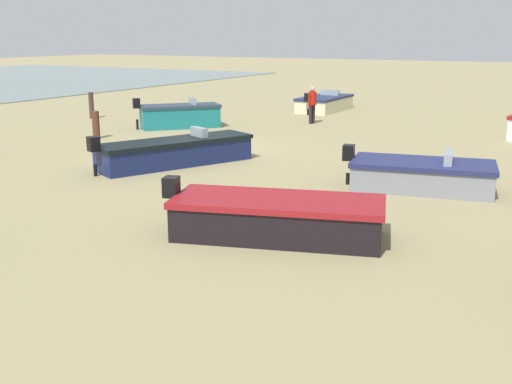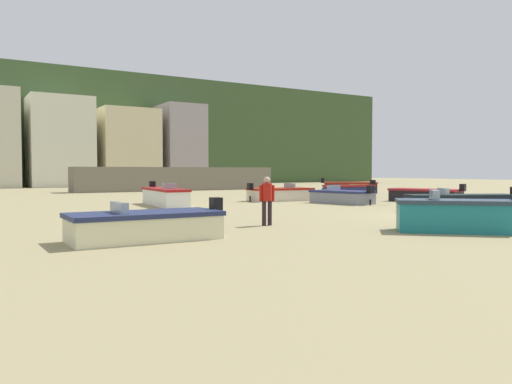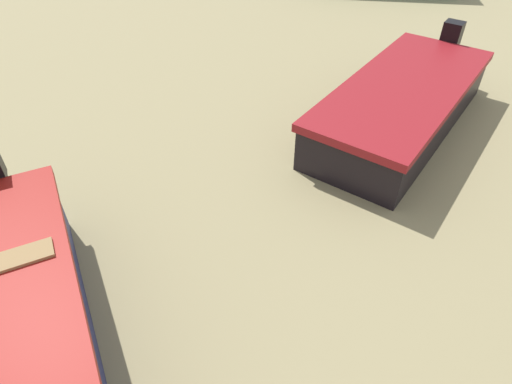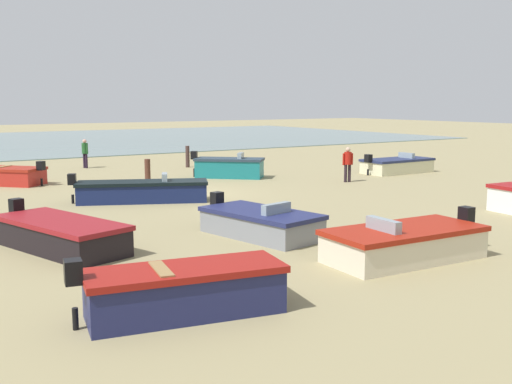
{
  "view_description": "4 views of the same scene",
  "coord_description": "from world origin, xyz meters",
  "px_view_note": "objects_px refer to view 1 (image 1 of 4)",
  "views": [
    {
      "loc": [
        16.89,
        11.5,
        3.77
      ],
      "look_at": [
        5.71,
        5.24,
        0.48
      ],
      "focal_mm": 42.96,
      "sensor_mm": 36.0,
      "label": 1
    },
    {
      "loc": [
        -16.64,
        -13.46,
        1.81
      ],
      "look_at": [
        -2.19,
        10.46,
        0.63
      ],
      "focal_mm": 35.17,
      "sensor_mm": 36.0,
      "label": 2
    },
    {
      "loc": [
        3.39,
        11.91,
        3.83
      ],
      "look_at": [
        6.42,
        9.63,
        0.59
      ],
      "focal_mm": 30.79,
      "sensor_mm": 36.0,
      "label": 3
    },
    {
      "loc": [
        10.76,
        21.53,
        3.73
      ],
      "look_at": [
        2.1,
        8.02,
        1.3
      ],
      "focal_mm": 42.16,
      "sensor_mm": 36.0,
      "label": 4
    }
  ],
  "objects_px": {
    "boat_black_2": "(277,218)",
    "mooring_post_mid_beach": "(91,105)",
    "boat_navy_3": "(175,152)",
    "boat_cream_8": "(325,103)",
    "mooring_post_near_water": "(96,125)",
    "beach_walker_distant": "(312,102)",
    "boat_grey_9": "(422,175)",
    "boat_teal_6": "(180,116)"
  },
  "relations": [
    {
      "from": "boat_black_2",
      "to": "boat_navy_3",
      "type": "height_order",
      "value": "boat_navy_3"
    },
    {
      "from": "boat_teal_6",
      "to": "mooring_post_near_water",
      "type": "xyz_separation_m",
      "value": [
        3.84,
        -1.06,
        0.02
      ]
    },
    {
      "from": "mooring_post_near_water",
      "to": "mooring_post_mid_beach",
      "type": "height_order",
      "value": "mooring_post_mid_beach"
    },
    {
      "from": "boat_black_2",
      "to": "beach_walker_distant",
      "type": "height_order",
      "value": "beach_walker_distant"
    },
    {
      "from": "mooring_post_mid_beach",
      "to": "boat_black_2",
      "type": "bearing_deg",
      "value": 54.15
    },
    {
      "from": "boat_black_2",
      "to": "mooring_post_near_water",
      "type": "xyz_separation_m",
      "value": [
        -7.04,
        -11.29,
        0.12
      ]
    },
    {
      "from": "boat_grey_9",
      "to": "mooring_post_near_water",
      "type": "height_order",
      "value": "boat_grey_9"
    },
    {
      "from": "boat_cream_8",
      "to": "beach_walker_distant",
      "type": "bearing_deg",
      "value": -73.72
    },
    {
      "from": "boat_grey_9",
      "to": "mooring_post_near_water",
      "type": "distance_m",
      "value": 12.89
    },
    {
      "from": "boat_black_2",
      "to": "mooring_post_mid_beach",
      "type": "xyz_separation_m",
      "value": [
        -11.23,
        -15.54,
        0.22
      ]
    },
    {
      "from": "boat_teal_6",
      "to": "boat_cream_8",
      "type": "distance_m",
      "value": 8.96
    },
    {
      "from": "boat_black_2",
      "to": "beach_walker_distant",
      "type": "relative_size",
      "value": 2.69
    },
    {
      "from": "mooring_post_near_water",
      "to": "beach_walker_distant",
      "type": "height_order",
      "value": "beach_walker_distant"
    },
    {
      "from": "boat_cream_8",
      "to": "mooring_post_near_water",
      "type": "height_order",
      "value": "boat_cream_8"
    },
    {
      "from": "boat_teal_6",
      "to": "boat_cream_8",
      "type": "bearing_deg",
      "value": 112.79
    },
    {
      "from": "boat_teal_6",
      "to": "beach_walker_distant",
      "type": "distance_m",
      "value": 5.82
    },
    {
      "from": "boat_teal_6",
      "to": "beach_walker_distant",
      "type": "relative_size",
      "value": 2.06
    },
    {
      "from": "mooring_post_near_water",
      "to": "mooring_post_mid_beach",
      "type": "bearing_deg",
      "value": -134.59
    },
    {
      "from": "boat_navy_3",
      "to": "mooring_post_near_water",
      "type": "height_order",
      "value": "boat_navy_3"
    },
    {
      "from": "boat_cream_8",
      "to": "boat_grey_9",
      "type": "relative_size",
      "value": 1.07
    },
    {
      "from": "boat_black_2",
      "to": "boat_navy_3",
      "type": "relative_size",
      "value": 0.88
    },
    {
      "from": "boat_navy_3",
      "to": "boat_cream_8",
      "type": "height_order",
      "value": "boat_navy_3"
    },
    {
      "from": "boat_navy_3",
      "to": "boat_grey_9",
      "type": "height_order",
      "value": "boat_navy_3"
    },
    {
      "from": "boat_black_2",
      "to": "boat_navy_3",
      "type": "xyz_separation_m",
      "value": [
        -4.53,
        -5.76,
        0.01
      ]
    },
    {
      "from": "boat_navy_3",
      "to": "boat_cream_8",
      "type": "relative_size",
      "value": 1.19
    },
    {
      "from": "boat_navy_3",
      "to": "boat_teal_6",
      "type": "xyz_separation_m",
      "value": [
        -6.35,
        -4.48,
        0.09
      ]
    },
    {
      "from": "boat_teal_6",
      "to": "beach_walker_distant",
      "type": "xyz_separation_m",
      "value": [
        -3.81,
        4.37,
        0.46
      ]
    },
    {
      "from": "boat_black_2",
      "to": "beach_walker_distant",
      "type": "xyz_separation_m",
      "value": [
        -14.69,
        -5.86,
        0.56
      ]
    },
    {
      "from": "boat_navy_3",
      "to": "mooring_post_mid_beach",
      "type": "xyz_separation_m",
      "value": [
        -6.7,
        -9.79,
        0.2
      ]
    },
    {
      "from": "boat_black_2",
      "to": "mooring_post_mid_beach",
      "type": "relative_size",
      "value": 3.59
    },
    {
      "from": "mooring_post_near_water",
      "to": "beach_walker_distant",
      "type": "distance_m",
      "value": 9.39
    },
    {
      "from": "boat_teal_6",
      "to": "mooring_post_near_water",
      "type": "height_order",
      "value": "boat_teal_6"
    },
    {
      "from": "boat_teal_6",
      "to": "boat_grey_9",
      "type": "bearing_deg",
      "value": 16.1
    },
    {
      "from": "boat_grey_9",
      "to": "mooring_post_mid_beach",
      "type": "xyz_separation_m",
      "value": [
        -6.13,
        -16.99,
        0.23
      ]
    },
    {
      "from": "boat_navy_3",
      "to": "beach_walker_distant",
      "type": "bearing_deg",
      "value": 114.97
    },
    {
      "from": "boat_teal_6",
      "to": "boat_cream_8",
      "type": "xyz_separation_m",
      "value": [
        -8.44,
        3.01,
        -0.11
      ]
    },
    {
      "from": "boat_black_2",
      "to": "mooring_post_near_water",
      "type": "height_order",
      "value": "boat_black_2"
    },
    {
      "from": "boat_navy_3",
      "to": "mooring_post_near_water",
      "type": "relative_size",
      "value": 4.82
    },
    {
      "from": "boat_navy_3",
      "to": "beach_walker_distant",
      "type": "height_order",
      "value": "beach_walker_distant"
    },
    {
      "from": "boat_cream_8",
      "to": "mooring_post_mid_beach",
      "type": "height_order",
      "value": "mooring_post_mid_beach"
    },
    {
      "from": "mooring_post_mid_beach",
      "to": "beach_walker_distant",
      "type": "relative_size",
      "value": 0.75
    },
    {
      "from": "boat_black_2",
      "to": "mooring_post_near_water",
      "type": "relative_size",
      "value": 4.25
    }
  ]
}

